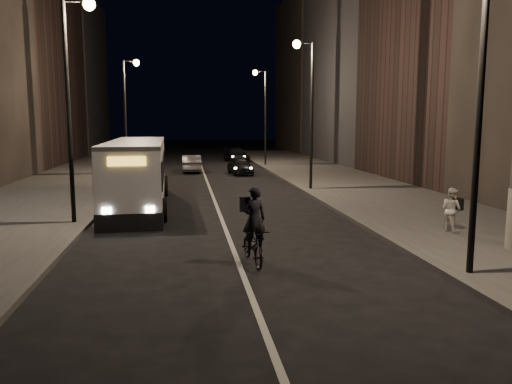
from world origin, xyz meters
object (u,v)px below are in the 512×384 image
object	(u,v)px
city_bus	(137,171)
car_mid	(191,164)
streetlight_right_mid	(307,95)
cyclist_on_bicycle	(253,238)
streetlight_right_far	(262,105)
streetlight_left_far	(129,101)
streetlight_left_near	(75,81)
car_near	(240,166)
car_far	(236,155)
streetlight_right_near	(472,59)
pedestrian_woman	(451,210)

from	to	relation	value
city_bus	car_mid	world-z (taller)	city_bus
streetlight_right_mid	city_bus	xyz separation A→B (m)	(-8.93, -3.74, -3.71)
city_bus	cyclist_on_bicycle	bearing A→B (deg)	-70.24
streetlight_right_mid	streetlight_right_far	size ratio (longest dim) A/B	1.00
streetlight_left_far	city_bus	xyz separation A→B (m)	(1.73, -13.74, -3.71)
streetlight_left_near	car_near	world-z (taller)	streetlight_left_near
streetlight_left_near	car_mid	xyz separation A→B (m)	(4.41, 19.81, -4.70)
car_mid	car_far	size ratio (longest dim) A/B	0.89
streetlight_right_near	streetlight_left_far	bearing A→B (deg)	112.30
city_bus	car_mid	bearing A→B (deg)	78.60
streetlight_right_near	streetlight_left_far	world-z (taller)	same
cyclist_on_bicycle	car_mid	xyz separation A→B (m)	(-1.32, 25.76, -0.07)
streetlight_left_near	pedestrian_woman	xyz separation A→B (m)	(12.92, -3.53, -4.44)
streetlight_right_mid	streetlight_right_near	bearing A→B (deg)	-90.00
streetlight_right_near	streetlight_right_far	world-z (taller)	same
cyclist_on_bicycle	car_mid	world-z (taller)	cyclist_on_bicycle
streetlight_left_near	car_far	bearing A→B (deg)	73.07
streetlight_right_mid	streetlight_left_near	bearing A→B (deg)	-143.12
streetlight_right_near	pedestrian_woman	bearing A→B (deg)	63.21
pedestrian_woman	car_near	xyz separation A→B (m)	(-4.94, 21.08, -0.30)
streetlight_left_near	pedestrian_woman	distance (m)	14.11
car_near	pedestrian_woman	bearing A→B (deg)	-83.68
car_far	car_mid	bearing A→B (deg)	-122.53
streetlight_left_near	streetlight_right_mid	bearing A→B (deg)	36.88
streetlight_right_near	car_mid	distance (m)	28.89
streetlight_right_near	car_near	xyz separation A→B (m)	(-2.68, 25.55, -4.75)
streetlight_right_mid	streetlight_left_far	bearing A→B (deg)	136.84
streetlight_right_far	streetlight_left_near	size ratio (longest dim) A/B	1.00
city_bus	car_far	bearing A→B (deg)	72.34
streetlight_right_mid	car_near	bearing A→B (deg)	105.68
car_far	streetlight_left_near	bearing A→B (deg)	-114.06
streetlight_left_far	car_near	world-z (taller)	streetlight_left_far
streetlight_right_near	city_bus	xyz separation A→B (m)	(-8.93, 12.26, -3.71)
car_near	car_mid	xyz separation A→B (m)	(-3.57, 2.26, 0.05)
streetlight_left_far	car_near	xyz separation A→B (m)	(7.98, -0.45, -4.75)
streetlight_right_mid	streetlight_left_far	size ratio (longest dim) A/B	1.00
streetlight_left_near	city_bus	distance (m)	5.91
streetlight_left_near	car_far	xyz separation A→B (m)	(8.93, 29.34, -4.70)
streetlight_right_mid	car_far	world-z (taller)	streetlight_right_mid
streetlight_right_far	pedestrian_woman	xyz separation A→B (m)	(2.26, -27.53, -4.44)
pedestrian_woman	car_far	xyz separation A→B (m)	(-3.99, 32.87, -0.26)
streetlight_right_near	streetlight_left_near	size ratio (longest dim) A/B	1.00
streetlight_right_mid	cyclist_on_bicycle	size ratio (longest dim) A/B	3.69
cyclist_on_bicycle	pedestrian_woman	distance (m)	7.59
car_far	streetlight_right_near	bearing A→B (deg)	-94.47
streetlight_right_far	streetlight_right_mid	bearing A→B (deg)	-90.00
streetlight_left_far	car_mid	distance (m)	6.69
pedestrian_woman	car_mid	world-z (taller)	pedestrian_woman
car_near	streetlight_right_mid	bearing A→B (deg)	-81.19
car_near	car_far	xyz separation A→B (m)	(0.95, 11.79, 0.04)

